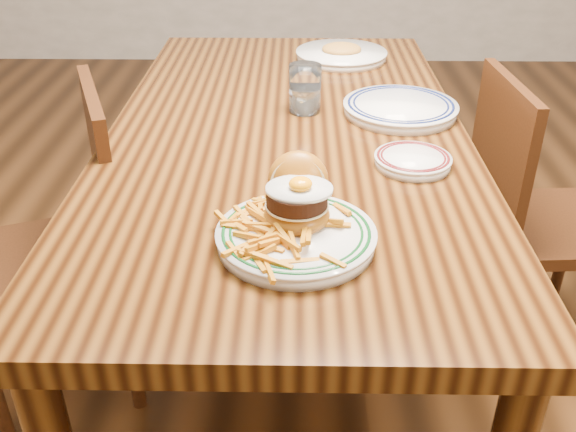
{
  "coord_description": "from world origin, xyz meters",
  "views": [
    {
      "loc": [
        0.02,
        -1.43,
        1.35
      ],
      "look_at": [
        0.01,
        -0.5,
        0.8
      ],
      "focal_mm": 40.0,
      "sensor_mm": 36.0,
      "label": 1
    }
  ],
  "objects_px": {
    "chair_right": "(528,212)",
    "side_plate": "(413,160)",
    "main_plate": "(296,221)",
    "table": "(288,161)",
    "chair_left": "(69,242)"
  },
  "relations": [
    {
      "from": "chair_right",
      "to": "side_plate",
      "type": "distance_m",
      "value": 0.62
    },
    {
      "from": "table",
      "to": "chair_right",
      "type": "xyz_separation_m",
      "value": [
        0.67,
        0.14,
        -0.22
      ]
    },
    {
      "from": "chair_right",
      "to": "main_plate",
      "type": "relative_size",
      "value": 2.92
    },
    {
      "from": "table",
      "to": "main_plate",
      "type": "height_order",
      "value": "main_plate"
    },
    {
      "from": "table",
      "to": "chair_left",
      "type": "height_order",
      "value": "chair_left"
    },
    {
      "from": "chair_right",
      "to": "main_plate",
      "type": "bearing_deg",
      "value": 40.39
    },
    {
      "from": "table",
      "to": "chair_right",
      "type": "height_order",
      "value": "chair_right"
    },
    {
      "from": "side_plate",
      "to": "table",
      "type": "bearing_deg",
      "value": 150.92
    },
    {
      "from": "table",
      "to": "side_plate",
      "type": "xyz_separation_m",
      "value": [
        0.27,
        -0.2,
        0.1
      ]
    },
    {
      "from": "chair_left",
      "to": "side_plate",
      "type": "relative_size",
      "value": 5.15
    },
    {
      "from": "main_plate",
      "to": "side_plate",
      "type": "relative_size",
      "value": 1.72
    },
    {
      "from": "main_plate",
      "to": "table",
      "type": "bearing_deg",
      "value": 94.38
    },
    {
      "from": "table",
      "to": "side_plate",
      "type": "relative_size",
      "value": 9.71
    },
    {
      "from": "table",
      "to": "main_plate",
      "type": "bearing_deg",
      "value": -87.24
    },
    {
      "from": "chair_right",
      "to": "main_plate",
      "type": "xyz_separation_m",
      "value": [
        -0.65,
        -0.63,
        0.34
      ]
    }
  ]
}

